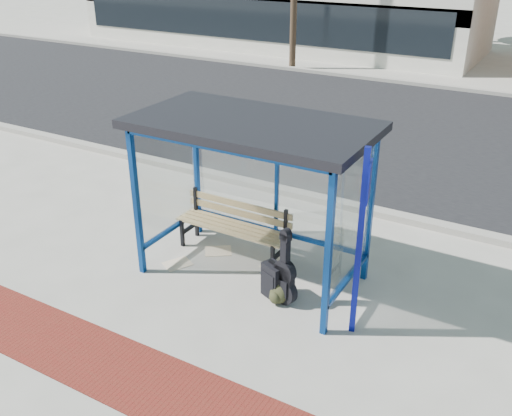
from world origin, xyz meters
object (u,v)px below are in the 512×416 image
Objects in this scene: bench at (234,224)px; guitar_bag at (285,278)px; backpack at (278,293)px; suitcase at (273,281)px.

guitar_bag is at bearing -32.50° from bench.
bench is 5.50× the size of backpack.
guitar_bag is 1.91× the size of suitcase.
backpack is (-0.07, -0.04, -0.24)m from guitar_bag.
suitcase reaches higher than backpack.
bench is 1.43m from suitcase.
guitar_bag reaches higher than suitcase.
bench is at bearing 167.55° from suitcase.
bench reaches higher than suitcase.
bench is 1.61m from guitar_bag.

